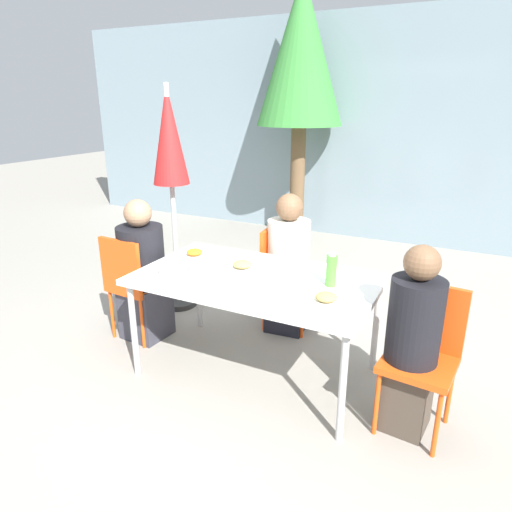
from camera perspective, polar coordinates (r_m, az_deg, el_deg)
ground_plane at (r=3.48m, az=0.00°, el=-14.19°), size 24.00×24.00×0.00m
building_facade at (r=6.60m, az=15.77°, el=14.84°), size 10.00×0.20×3.00m
dining_table at (r=3.15m, az=0.00°, el=-3.45°), size 1.64×0.95×0.75m
chair_left at (r=3.82m, az=-15.28°, el=-2.88°), size 0.43×0.43×0.89m
person_left at (r=3.83m, az=-13.94°, el=-2.32°), size 0.37×0.37×1.17m
chair_right at (r=2.91m, az=20.20°, el=-10.58°), size 0.44×0.44×0.89m
person_right at (r=2.84m, az=18.89°, el=-10.49°), size 0.30×0.30×1.17m
chair_far at (r=3.92m, az=3.14°, el=-1.61°), size 0.43×0.43×0.89m
person_far at (r=3.84m, az=4.03°, el=-1.48°), size 0.35×0.35×1.19m
closed_umbrella at (r=4.17m, az=-10.72°, el=12.94°), size 0.36×0.36×2.04m
plate_0 at (r=3.25m, az=-1.72°, el=-1.29°), size 0.24×0.24×0.07m
plate_1 at (r=3.55m, az=-7.70°, el=0.26°), size 0.22×0.22×0.06m
plate_2 at (r=2.76m, az=8.77°, el=-5.36°), size 0.23×0.23×0.07m
bottle at (r=2.98m, az=9.41°, el=-1.76°), size 0.07×0.07×0.23m
drinking_cup at (r=3.20m, az=-7.67°, el=-1.29°), size 0.07×0.07×0.10m
salad_bowl at (r=3.23m, az=-10.41°, el=-1.76°), size 0.18×0.18×0.05m
tree_behind_left at (r=6.32m, az=5.66°, el=23.79°), size 1.12×1.12×3.40m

